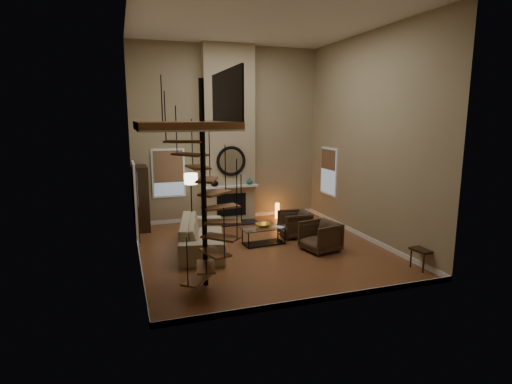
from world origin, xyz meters
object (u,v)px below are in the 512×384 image
object	(u,v)px
hutch	(141,198)
armchair_far	(323,236)
sofa	(202,234)
armchair_near	(297,224)
floor_lamp	(191,183)
side_chair	(427,245)
coffee_table	(264,234)
accent_lamp	(277,211)

from	to	relation	value
hutch	armchair_far	distance (m)	5.42
sofa	armchair_near	distance (m)	2.77
sofa	floor_lamp	distance (m)	2.07
side_chair	armchair_far	bearing A→B (deg)	130.55
hutch	side_chair	bearing A→B (deg)	-42.10
sofa	side_chair	bearing A→B (deg)	-110.91
coffee_table	sofa	bearing A→B (deg)	177.17
coffee_table	accent_lamp	world-z (taller)	accent_lamp
armchair_far	accent_lamp	distance (m)	3.40
side_chair	sofa	bearing A→B (deg)	147.40
floor_lamp	side_chair	xyz separation A→B (m)	(4.41, -4.67, -0.89)
hutch	coffee_table	xyz separation A→B (m)	(2.95, -2.46, -0.67)
armchair_near	accent_lamp	distance (m)	2.13
hutch	side_chair	world-z (taller)	hutch
coffee_table	floor_lamp	bearing A→B (deg)	129.84
hutch	floor_lamp	bearing A→B (deg)	-22.46
floor_lamp	accent_lamp	distance (m)	3.21
hutch	armchair_near	distance (m)	4.62
coffee_table	accent_lamp	distance (m)	2.83
floor_lamp	side_chair	bearing A→B (deg)	-46.59
armchair_near	floor_lamp	world-z (taller)	floor_lamp
coffee_table	armchair_far	bearing A→B (deg)	-36.37
armchair_near	floor_lamp	size ratio (longest dim) A/B	0.48
armchair_far	armchair_near	bearing A→B (deg)	173.05
coffee_table	floor_lamp	world-z (taller)	floor_lamp
hutch	side_chair	distance (m)	7.82
hutch	side_chair	size ratio (longest dim) A/B	1.96
coffee_table	armchair_near	bearing A→B (deg)	18.10
sofa	side_chair	distance (m)	5.31
armchair_near	side_chair	distance (m)	3.59
coffee_table	floor_lamp	xyz separation A→B (m)	(-1.57, 1.88, 1.13)
armchair_far	coffee_table	xyz separation A→B (m)	(-1.25, 0.92, -0.07)
coffee_table	side_chair	bearing A→B (deg)	-44.38
hutch	armchair_near	world-z (taller)	hutch
armchair_near	accent_lamp	world-z (taller)	armchair_near
hutch	floor_lamp	size ratio (longest dim) A/B	1.13
armchair_near	floor_lamp	xyz separation A→B (m)	(-2.70, 1.52, 1.06)
hutch	floor_lamp	distance (m)	1.56
armchair_far	side_chair	size ratio (longest dim) A/B	0.86
floor_lamp	accent_lamp	world-z (taller)	floor_lamp
hutch	side_chair	xyz separation A→B (m)	(5.79, -5.24, -0.42)
hutch	armchair_near	size ratio (longest dim) A/B	2.36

